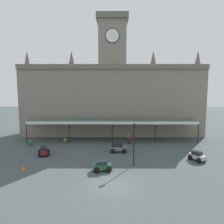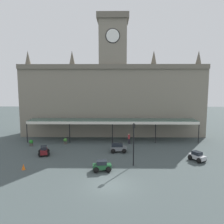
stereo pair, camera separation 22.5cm
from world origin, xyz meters
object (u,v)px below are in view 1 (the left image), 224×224
at_px(planter_by_canopy, 31,143).
at_px(pedestrian_crossing_forecourt, 129,138).
at_px(traffic_cone, 24,167).
at_px(car_silver_sedan, 197,157).
at_px(car_green_sedan, 102,167).
at_px(victorian_lamppost, 134,139).
at_px(planter_forecourt_centre, 65,141).
at_px(car_grey_estate, 118,148).
at_px(car_maroon_sedan, 44,151).

bearing_deg(planter_by_canopy, pedestrian_crossing_forecourt, 5.12).
bearing_deg(traffic_cone, car_silver_sedan, 8.60).
bearing_deg(pedestrian_crossing_forecourt, planter_by_canopy, -174.88).
bearing_deg(car_green_sedan, victorian_lamppost, 24.76).
bearing_deg(car_silver_sedan, planter_forecourt_centre, 157.62).
distance_m(planter_forecourt_centre, planter_by_canopy, 5.15).
bearing_deg(car_grey_estate, car_green_sedan, -105.60).
height_order(car_maroon_sedan, traffic_cone, car_maroon_sedan).
bearing_deg(car_green_sedan, planter_by_canopy, 139.74).
distance_m(car_maroon_sedan, planter_by_canopy, 5.41).
bearing_deg(victorian_lamppost, car_green_sedan, -155.24).
distance_m(car_silver_sedan, pedestrian_crossing_forecourt, 11.10).
xyz_separation_m(car_silver_sedan, planter_by_canopy, (-23.12, 6.33, -0.01)).
bearing_deg(pedestrian_crossing_forecourt, victorian_lamppost, -90.36).
distance_m(pedestrian_crossing_forecourt, planter_forecourt_centre, 10.10).
height_order(car_silver_sedan, planter_by_canopy, car_silver_sedan).
xyz_separation_m(car_silver_sedan, pedestrian_crossing_forecourt, (-8.00, 7.68, 0.41)).
bearing_deg(traffic_cone, car_green_sedan, -1.85).
bearing_deg(victorian_lamppost, car_maroon_sedan, 162.13).
xyz_separation_m(victorian_lamppost, planter_forecourt_centre, (-10.03, 9.17, -2.66)).
height_order(car_maroon_sedan, planter_by_canopy, car_maroon_sedan).
distance_m(car_silver_sedan, traffic_cone, 20.70).
distance_m(car_grey_estate, traffic_cone, 12.50).
xyz_separation_m(car_green_sedan, pedestrian_crossing_forecourt, (3.65, 11.06, 0.41)).
relative_size(pedestrian_crossing_forecourt, victorian_lamppost, 0.33).
bearing_deg(car_grey_estate, pedestrian_crossing_forecourt, 67.75).
bearing_deg(pedestrian_crossing_forecourt, car_grey_estate, -112.25).
distance_m(car_green_sedan, planter_by_canopy, 15.03).
bearing_deg(car_maroon_sedan, car_silver_sedan, -5.94).
bearing_deg(car_green_sedan, car_maroon_sedan, 146.25).
height_order(victorian_lamppost, planter_by_canopy, victorian_lamppost).
bearing_deg(traffic_cone, pedestrian_crossing_forecourt, 40.85).
distance_m(car_maroon_sedan, pedestrian_crossing_forecourt, 13.07).
relative_size(victorian_lamppost, planter_by_canopy, 5.30).
bearing_deg(planter_by_canopy, car_maroon_sedan, -52.08).
xyz_separation_m(car_green_sedan, traffic_cone, (-8.82, 0.28, -0.17)).
xyz_separation_m(pedestrian_crossing_forecourt, traffic_cone, (-12.47, -10.78, -0.58)).
bearing_deg(planter_by_canopy, car_green_sedan, -40.26).
relative_size(car_maroon_sedan, victorian_lamppost, 0.44).
xyz_separation_m(car_silver_sedan, car_maroon_sedan, (-19.79, 2.06, 0.00)).
bearing_deg(car_silver_sedan, car_green_sedan, -163.82).
bearing_deg(car_maroon_sedan, car_grey_estate, 7.44).
bearing_deg(planter_by_canopy, planter_forecourt_centre, 12.54).
relative_size(car_silver_sedan, planter_by_canopy, 2.34).
xyz_separation_m(planter_forecourt_centre, planter_by_canopy, (-5.03, -1.12, 0.00)).
height_order(car_maroon_sedan, victorian_lamppost, victorian_lamppost).
bearing_deg(car_grey_estate, planter_by_canopy, 167.49).
bearing_deg(car_maroon_sedan, planter_forecourt_centre, 72.47).
xyz_separation_m(car_maroon_sedan, victorian_lamppost, (11.73, -3.78, 2.65)).
relative_size(car_grey_estate, car_green_sedan, 1.06).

